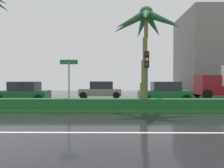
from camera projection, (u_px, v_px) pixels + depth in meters
ground_plane at (72, 107)px, 13.79m from camera, size 90.00×42.00×0.10m
near_lane_divider_stripe at (28, 132)px, 6.79m from camera, size 81.00×0.14×0.01m
median_strip at (68, 107)px, 12.79m from camera, size 85.50×4.00×0.15m
median_hedge at (63, 104)px, 11.38m from camera, size 76.50×0.70×0.60m
palm_tree_centre_left at (146, 25)px, 12.73m from camera, size 4.85×4.90×6.57m
traffic_signal_median_right at (147, 69)px, 11.48m from camera, size 0.28×0.43×3.47m
street_name_sign at (69, 76)px, 11.90m from camera, size 1.10×0.08×3.00m
car_in_traffic_leading at (24, 92)px, 16.56m from camera, size 4.30×2.02×1.72m
car_in_traffic_second at (101, 90)px, 19.95m from camera, size 4.30×2.02×1.72m
car_in_traffic_third at (164, 92)px, 16.57m from camera, size 4.30×2.02×1.72m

